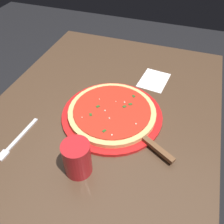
{
  "coord_description": "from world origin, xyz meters",
  "views": [
    {
      "loc": [
        -0.62,
        -0.24,
        1.35
      ],
      "look_at": [
        -0.06,
        -0.04,
        0.76
      ],
      "focal_mm": 38.19,
      "sensor_mm": 36.0,
      "label": 1
    }
  ],
  "objects_px": {
    "cup_tall_drink": "(77,158)",
    "napkin_folded_right": "(154,80)",
    "fork": "(16,140)",
    "pizza_server": "(147,141)",
    "pizza": "(112,112)",
    "serving_plate": "(112,115)"
  },
  "relations": [
    {
      "from": "pizza",
      "to": "fork",
      "type": "bearing_deg",
      "value": 129.26
    },
    {
      "from": "fork",
      "to": "cup_tall_drink",
      "type": "bearing_deg",
      "value": -97.42
    },
    {
      "from": "pizza_server",
      "to": "fork",
      "type": "bearing_deg",
      "value": 107.25
    },
    {
      "from": "napkin_folded_right",
      "to": "fork",
      "type": "distance_m",
      "value": 0.58
    },
    {
      "from": "serving_plate",
      "to": "napkin_folded_right",
      "type": "relative_size",
      "value": 2.48
    },
    {
      "from": "cup_tall_drink",
      "to": "pizza_server",
      "type": "bearing_deg",
      "value": -46.73
    },
    {
      "from": "pizza",
      "to": "napkin_folded_right",
      "type": "xyz_separation_m",
      "value": [
        0.26,
        -0.1,
        -0.02
      ]
    },
    {
      "from": "cup_tall_drink",
      "to": "fork",
      "type": "height_order",
      "value": "cup_tall_drink"
    },
    {
      "from": "napkin_folded_right",
      "to": "pizza_server",
      "type": "bearing_deg",
      "value": -172.13
    },
    {
      "from": "pizza",
      "to": "cup_tall_drink",
      "type": "relative_size",
      "value": 2.79
    },
    {
      "from": "cup_tall_drink",
      "to": "fork",
      "type": "relative_size",
      "value": 0.59
    },
    {
      "from": "pizza_server",
      "to": "napkin_folded_right",
      "type": "relative_size",
      "value": 1.48
    },
    {
      "from": "fork",
      "to": "pizza",
      "type": "bearing_deg",
      "value": -50.74
    },
    {
      "from": "serving_plate",
      "to": "napkin_folded_right",
      "type": "distance_m",
      "value": 0.28
    },
    {
      "from": "cup_tall_drink",
      "to": "pizza",
      "type": "bearing_deg",
      "value": -4.62
    },
    {
      "from": "napkin_folded_right",
      "to": "cup_tall_drink",
      "type": "bearing_deg",
      "value": 166.73
    },
    {
      "from": "serving_plate",
      "to": "cup_tall_drink",
      "type": "bearing_deg",
      "value": 175.38
    },
    {
      "from": "pizza",
      "to": "serving_plate",
      "type": "bearing_deg",
      "value": 43.85
    },
    {
      "from": "serving_plate",
      "to": "napkin_folded_right",
      "type": "xyz_separation_m",
      "value": [
        0.26,
        -0.1,
        -0.01
      ]
    },
    {
      "from": "cup_tall_drink",
      "to": "napkin_folded_right",
      "type": "bearing_deg",
      "value": -13.27
    },
    {
      "from": "pizza",
      "to": "napkin_folded_right",
      "type": "bearing_deg",
      "value": -20.77
    },
    {
      "from": "serving_plate",
      "to": "cup_tall_drink",
      "type": "xyz_separation_m",
      "value": [
        -0.24,
        0.02,
        0.05
      ]
    }
  ]
}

